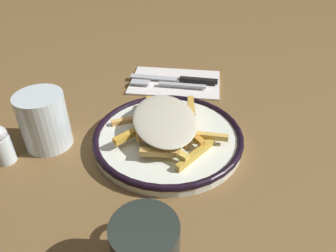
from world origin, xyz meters
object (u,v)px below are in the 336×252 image
object	(u,v)px
plate	(168,137)
fries_heap	(165,123)
fork	(167,84)
knife	(181,79)
coffee_mug	(146,249)
salt_shaker	(1,144)
napkin	(173,81)
water_glass	(44,121)

from	to	relation	value
plate	fries_heap	xyz separation A→B (m)	(0.00, 0.01, 0.03)
fork	knife	size ratio (longest dim) A/B	0.84
knife	coffee_mug	xyz separation A→B (m)	(-0.47, 0.02, 0.03)
salt_shaker	plate	bearing A→B (deg)	-75.51
salt_shaker	coffee_mug	bearing A→B (deg)	-123.79
plate	knife	world-z (taller)	plate
plate	napkin	size ratio (longest dim) A/B	1.28
knife	salt_shaker	world-z (taller)	salt_shaker
fork	fries_heap	bearing A→B (deg)	-176.90
plate	napkin	world-z (taller)	plate
fries_heap	knife	distance (m)	0.22
coffee_mug	salt_shaker	bearing A→B (deg)	56.21
fork	coffee_mug	size ratio (longest dim) A/B	1.69
fork	coffee_mug	world-z (taller)	coffee_mug
water_glass	salt_shaker	size ratio (longest dim) A/B	1.41
knife	coffee_mug	world-z (taller)	coffee_mug
fries_heap	water_glass	bearing A→B (deg)	96.30
napkin	knife	size ratio (longest dim) A/B	1.00
knife	fork	bearing A→B (deg)	129.07
fries_heap	napkin	xyz separation A→B (m)	(0.22, -0.00, -0.04)
fork	salt_shaker	size ratio (longest dim) A/B	2.48
plate	salt_shaker	xyz separation A→B (m)	(-0.07, 0.27, 0.02)
fries_heap	water_glass	world-z (taller)	water_glass
coffee_mug	water_glass	bearing A→B (deg)	42.35
fork	water_glass	xyz separation A→B (m)	(-0.22, 0.20, 0.04)
napkin	fork	size ratio (longest dim) A/B	1.19
knife	fries_heap	bearing A→B (deg)	174.71
fork	knife	bearing A→B (deg)	-50.93
coffee_mug	napkin	bearing A→B (deg)	-0.34
plate	water_glass	distance (m)	0.22
napkin	salt_shaker	size ratio (longest dim) A/B	2.96
water_glass	salt_shaker	bearing A→B (deg)	133.00
plate	coffee_mug	size ratio (longest dim) A/B	2.58
plate	salt_shaker	world-z (taller)	salt_shaker
fork	coffee_mug	xyz separation A→B (m)	(-0.45, -0.01, 0.03)
plate	knife	xyz separation A→B (m)	(0.23, -0.01, 0.00)
napkin	coffee_mug	bearing A→B (deg)	179.66
knife	salt_shaker	size ratio (longest dim) A/B	2.95
fries_heap	salt_shaker	size ratio (longest dim) A/B	3.00
fries_heap	knife	size ratio (longest dim) A/B	1.02
knife	salt_shaker	xyz separation A→B (m)	(-0.30, 0.28, 0.02)
napkin	water_glass	world-z (taller)	water_glass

